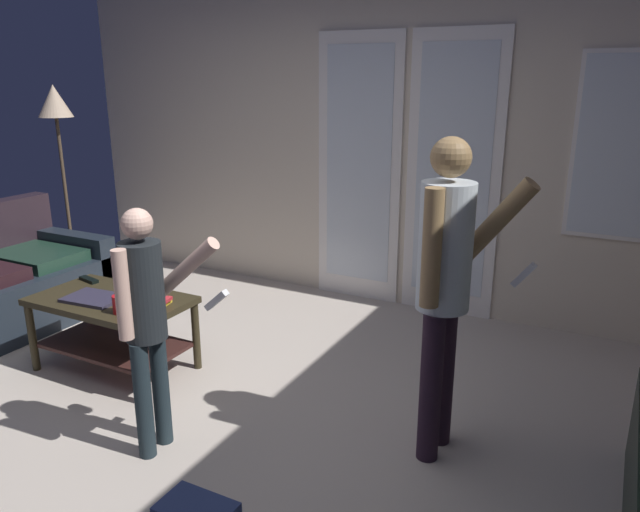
{
  "coord_description": "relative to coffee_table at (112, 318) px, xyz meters",
  "views": [
    {
      "loc": [
        1.99,
        -2.16,
        1.82
      ],
      "look_at": [
        0.78,
        0.17,
        1.04
      ],
      "focal_mm": 33.67,
      "sensor_mm": 36.0,
      "label": 1
    }
  ],
  "objects": [
    {
      "name": "laptop_closed",
      "position": [
        -0.06,
        -0.07,
        0.14
      ],
      "size": [
        0.37,
        0.27,
        0.02
      ],
      "primitive_type": "cube",
      "rotation": [
        0.0,
        0.0,
        0.08
      ],
      "color": "#312D41",
      "rests_on": "coffee_table"
    },
    {
      "name": "wall_back_with_doors",
      "position": [
        0.9,
        2.01,
        1.04
      ],
      "size": [
        5.52,
        0.09,
        2.89
      ],
      "color": "beige",
      "rests_on": "ground_plane"
    },
    {
      "name": "book_stack",
      "position": [
        0.33,
        0.03,
        0.16
      ],
      "size": [
        0.22,
        0.19,
        0.05
      ],
      "color": "gold",
      "rests_on": "coffee_table"
    },
    {
      "name": "coffee_table",
      "position": [
        0.0,
        0.0,
        0.0
      ],
      "size": [
        0.98,
        0.57,
        0.49
      ],
      "color": "#302918",
      "rests_on": "ground_plane"
    },
    {
      "name": "cup_near_edge",
      "position": [
        0.24,
        -0.16,
        0.19
      ],
      "size": [
        0.08,
        0.08,
        0.11
      ],
      "primitive_type": "cylinder",
      "color": "red",
      "rests_on": "coffee_table"
    },
    {
      "name": "ground_plane",
      "position": [
        0.81,
        -0.37,
        -0.37
      ],
      "size": [
        5.52,
        4.82,
        0.02
      ],
      "primitive_type": "cube",
      "color": "#BAADA0"
    },
    {
      "name": "tv_remote_black",
      "position": [
        -0.37,
        0.17,
        0.15
      ],
      "size": [
        0.18,
        0.09,
        0.02
      ],
      "primitive_type": "cube",
      "rotation": [
        0.0,
        0.0,
        -0.22
      ],
      "color": "black",
      "rests_on": "coffee_table"
    },
    {
      "name": "person_adult",
      "position": [
        2.1,
        0.09,
        0.59
      ],
      "size": [
        0.52,
        0.43,
        1.58
      ],
      "color": "#2A1B28",
      "rests_on": "ground_plane"
    },
    {
      "name": "person_child",
      "position": [
        0.84,
        -0.55,
        0.39
      ],
      "size": [
        0.48,
        0.36,
        1.25
      ],
      "color": "#1D2930",
      "rests_on": "ground_plane"
    },
    {
      "name": "floor_lamp",
      "position": [
        -1.62,
        1.09,
        1.14
      ],
      "size": [
        0.29,
        0.29,
        1.76
      ],
      "color": "#2D3730",
      "rests_on": "ground_plane"
    }
  ]
}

